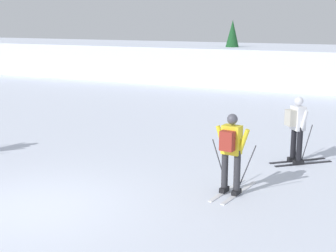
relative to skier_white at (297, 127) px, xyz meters
The scene contains 5 objects.
ground_plane 6.59m from the skier_white, 126.89° to the right, with size 120.00×120.00×0.00m, color silver.
far_snow_ridge 16.23m from the skier_white, 103.95° to the left, with size 80.00×7.64×2.06m, color silver.
skier_white is the anchor object (origin of this frame).
skier_yellow 2.95m from the skier_white, 105.08° to the right, with size 1.00×1.63×1.71m.
conifer_far_left 15.70m from the skier_white, 114.41° to the left, with size 1.48×1.48×3.55m.
Camera 1 is at (6.14, -6.78, 3.57)m, focal length 51.58 mm.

